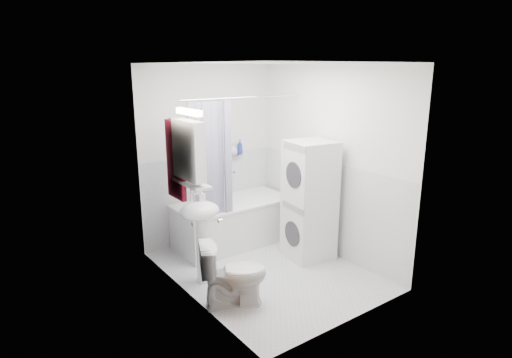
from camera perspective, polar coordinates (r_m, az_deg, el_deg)
floor at (r=5.23m, az=1.34°, el=-12.07°), size 2.60×2.60×0.00m
room_walls at (r=4.75m, az=1.44°, el=4.15°), size 2.60×2.60×2.60m
wainscot at (r=5.21m, az=-0.58°, el=-4.99°), size 1.98×2.58×2.58m
door at (r=3.92m, az=-4.81°, el=-5.59°), size 0.05×2.00×2.00m
bathtub at (r=5.86m, az=-3.05°, el=-5.50°), size 1.58×0.75×0.60m
tub_spout at (r=6.06m, az=-3.24°, el=1.00°), size 0.04×0.12×0.04m
curtain_rod at (r=5.25m, az=-1.40°, el=10.81°), size 1.76×0.02×0.02m
shower_curtain at (r=5.09m, az=-6.05°, el=2.07°), size 0.55×0.02×1.45m
sink at (r=4.73m, az=-7.43°, el=-5.89°), size 0.44×0.37×1.04m
medicine_cabinet at (r=4.35m, az=-8.92°, el=4.03°), size 0.13×0.50×0.71m
shelf at (r=4.43m, az=-8.56°, el=-0.59°), size 0.18×0.54×0.02m
shower_caddy at (r=6.03m, az=-2.82°, el=3.15°), size 0.22×0.06×0.02m
towel at (r=4.58m, az=-10.66°, el=2.73°), size 0.07×0.35×0.85m
washer_dryer at (r=5.36m, az=7.11°, el=-2.86°), size 0.60×0.60×1.50m
toilet at (r=4.42m, az=-3.03°, el=-12.57°), size 0.78×0.63×0.67m
soap_pump at (r=4.71m, az=-7.35°, el=-2.80°), size 0.08×0.17×0.08m
shelf_bottle at (r=4.29m, az=-7.66°, el=-0.41°), size 0.07×0.18×0.07m
shelf_cup at (r=4.52m, az=-9.30°, el=0.51°), size 0.10×0.09×0.10m
shampoo_a at (r=6.00m, az=-3.11°, el=3.82°), size 0.13×0.17×0.13m
shampoo_b at (r=6.07m, az=-2.15°, el=3.71°), size 0.08×0.21×0.08m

